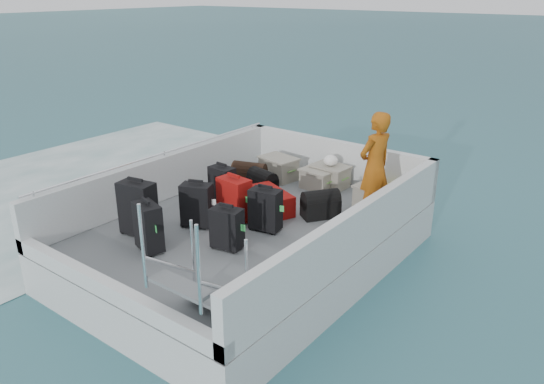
{
  "coord_description": "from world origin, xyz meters",
  "views": [
    {
      "loc": [
        4.51,
        -5.33,
        3.83
      ],
      "look_at": [
        0.09,
        0.44,
        1.0
      ],
      "focal_mm": 35.0,
      "sensor_mm": 36.0,
      "label": 1
    }
  ],
  "objects_px": {
    "suitcase_4": "(197,206)",
    "crate_1": "(317,180)",
    "crate_3": "(376,200)",
    "suitcase_2": "(222,185)",
    "crate_2": "(330,177)",
    "passenger": "(375,167)",
    "suitcase_3": "(148,228)",
    "suitcase_6": "(227,229)",
    "suitcase_8": "(267,202)",
    "crate_0": "(279,169)",
    "suitcase_0": "(138,209)",
    "suitcase_5": "(234,200)",
    "suitcase_7": "(265,210)"
  },
  "relations": [
    {
      "from": "suitcase_5",
      "to": "crate_0",
      "type": "xyz_separation_m",
      "value": [
        -0.57,
        1.84,
        -0.14
      ]
    },
    {
      "from": "suitcase_4",
      "to": "crate_0",
      "type": "bearing_deg",
      "value": 73.09
    },
    {
      "from": "suitcase_6",
      "to": "crate_2",
      "type": "bearing_deg",
      "value": 82.56
    },
    {
      "from": "suitcase_2",
      "to": "crate_1",
      "type": "relative_size",
      "value": 1.14
    },
    {
      "from": "suitcase_4",
      "to": "suitcase_8",
      "type": "height_order",
      "value": "suitcase_4"
    },
    {
      "from": "suitcase_6",
      "to": "suitcase_5",
      "type": "bearing_deg",
      "value": 114.52
    },
    {
      "from": "crate_0",
      "to": "suitcase_8",
      "type": "bearing_deg",
      "value": -60.27
    },
    {
      "from": "crate_2",
      "to": "crate_3",
      "type": "relative_size",
      "value": 0.98
    },
    {
      "from": "crate_2",
      "to": "suitcase_2",
      "type": "bearing_deg",
      "value": -120.97
    },
    {
      "from": "crate_0",
      "to": "crate_3",
      "type": "distance_m",
      "value": 2.05
    },
    {
      "from": "suitcase_0",
      "to": "suitcase_3",
      "type": "bearing_deg",
      "value": -36.49
    },
    {
      "from": "suitcase_6",
      "to": "suitcase_2",
      "type": "bearing_deg",
      "value": 124.07
    },
    {
      "from": "crate_2",
      "to": "passenger",
      "type": "bearing_deg",
      "value": -32.45
    },
    {
      "from": "suitcase_2",
      "to": "suitcase_8",
      "type": "relative_size",
      "value": 0.71
    },
    {
      "from": "suitcase_2",
      "to": "crate_2",
      "type": "distance_m",
      "value": 1.91
    },
    {
      "from": "suitcase_0",
      "to": "suitcase_4",
      "type": "relative_size",
      "value": 1.19
    },
    {
      "from": "suitcase_2",
      "to": "suitcase_3",
      "type": "xyz_separation_m",
      "value": [
        0.37,
        -1.8,
        0.03
      ]
    },
    {
      "from": "suitcase_3",
      "to": "suitcase_8",
      "type": "distance_m",
      "value": 1.97
    },
    {
      "from": "suitcase_5",
      "to": "crate_0",
      "type": "bearing_deg",
      "value": 112.95
    },
    {
      "from": "suitcase_7",
      "to": "suitcase_3",
      "type": "bearing_deg",
      "value": -130.42
    },
    {
      "from": "suitcase_6",
      "to": "crate_0",
      "type": "bearing_deg",
      "value": 102.34
    },
    {
      "from": "crate_0",
      "to": "passenger",
      "type": "distance_m",
      "value": 2.26
    },
    {
      "from": "suitcase_6",
      "to": "suitcase_8",
      "type": "bearing_deg",
      "value": 94.56
    },
    {
      "from": "suitcase_5",
      "to": "suitcase_8",
      "type": "distance_m",
      "value": 0.59
    },
    {
      "from": "suitcase_2",
      "to": "passenger",
      "type": "distance_m",
      "value": 2.39
    },
    {
      "from": "suitcase_5",
      "to": "suitcase_7",
      "type": "distance_m",
      "value": 0.56
    },
    {
      "from": "passenger",
      "to": "suitcase_3",
      "type": "bearing_deg",
      "value": -18.14
    },
    {
      "from": "crate_0",
      "to": "crate_2",
      "type": "bearing_deg",
      "value": 13.24
    },
    {
      "from": "crate_3",
      "to": "crate_1",
      "type": "bearing_deg",
      "value": 168.58
    },
    {
      "from": "suitcase_0",
      "to": "suitcase_3",
      "type": "distance_m",
      "value": 0.55
    },
    {
      "from": "suitcase_6",
      "to": "passenger",
      "type": "distance_m",
      "value": 2.34
    },
    {
      "from": "suitcase_0",
      "to": "suitcase_4",
      "type": "xyz_separation_m",
      "value": [
        0.45,
        0.68,
        -0.06
      ]
    },
    {
      "from": "suitcase_3",
      "to": "suitcase_8",
      "type": "relative_size",
      "value": 0.79
    },
    {
      "from": "crate_3",
      "to": "suitcase_3",
      "type": "bearing_deg",
      "value": -119.97
    },
    {
      "from": "suitcase_0",
      "to": "suitcase_7",
      "type": "relative_size",
      "value": 1.25
    },
    {
      "from": "suitcase_8",
      "to": "crate_2",
      "type": "height_order",
      "value": "crate_2"
    },
    {
      "from": "suitcase_4",
      "to": "crate_3",
      "type": "height_order",
      "value": "suitcase_4"
    },
    {
      "from": "crate_0",
      "to": "passenger",
      "type": "height_order",
      "value": "passenger"
    },
    {
      "from": "suitcase_4",
      "to": "suitcase_6",
      "type": "relative_size",
      "value": 1.13
    },
    {
      "from": "crate_0",
      "to": "crate_1",
      "type": "distance_m",
      "value": 0.81
    },
    {
      "from": "crate_3",
      "to": "suitcase_0",
      "type": "bearing_deg",
      "value": -128.86
    },
    {
      "from": "suitcase_2",
      "to": "passenger",
      "type": "bearing_deg",
      "value": 25.64
    },
    {
      "from": "suitcase_4",
      "to": "crate_1",
      "type": "xyz_separation_m",
      "value": [
        0.53,
        2.3,
        -0.16
      ]
    },
    {
      "from": "suitcase_6",
      "to": "crate_2",
      "type": "height_order",
      "value": "suitcase_6"
    },
    {
      "from": "suitcase_5",
      "to": "suitcase_7",
      "type": "height_order",
      "value": "suitcase_5"
    },
    {
      "from": "suitcase_7",
      "to": "crate_0",
      "type": "relative_size",
      "value": 0.99
    },
    {
      "from": "crate_1",
      "to": "suitcase_3",
      "type": "bearing_deg",
      "value": -98.69
    },
    {
      "from": "crate_0",
      "to": "suitcase_6",
      "type": "bearing_deg",
      "value": -67.11
    },
    {
      "from": "suitcase_6",
      "to": "suitcase_7",
      "type": "height_order",
      "value": "suitcase_7"
    },
    {
      "from": "suitcase_6",
      "to": "crate_2",
      "type": "xyz_separation_m",
      "value": [
        -0.15,
        2.79,
        -0.11
      ]
    }
  ]
}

